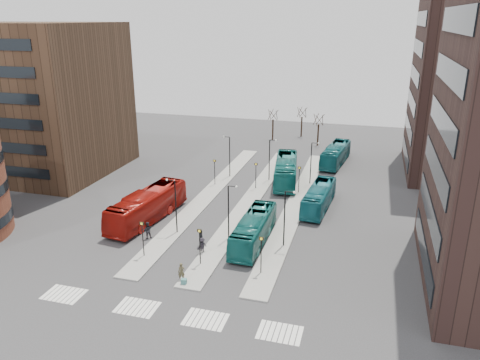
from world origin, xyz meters
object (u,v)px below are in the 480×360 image
(teal_bus_a, at_px, (254,229))
(commuter_c, at_px, (202,246))
(teal_bus_b, at_px, (286,170))
(teal_bus_d, at_px, (336,154))
(commuter_a, at_px, (148,230))
(commuter_b, at_px, (201,238))
(teal_bus_c, at_px, (319,197))
(red_bus, at_px, (147,206))
(suitcase, at_px, (184,282))
(traveller, at_px, (181,272))

(teal_bus_a, distance_m, commuter_c, 5.85)
(teal_bus_b, bearing_deg, teal_bus_d, 52.06)
(commuter_a, bearing_deg, commuter_b, 153.55)
(teal_bus_a, bearing_deg, teal_bus_c, 64.71)
(teal_bus_c, height_order, commuter_a, teal_bus_c)
(red_bus, height_order, teal_bus_b, red_bus)
(suitcase, relative_size, teal_bus_c, 0.06)
(teal_bus_b, xyz_separation_m, commuter_a, (-10.98, -22.22, -0.83))
(red_bus, relative_size, traveller, 7.58)
(teal_bus_c, distance_m, traveller, 22.78)
(traveller, relative_size, commuter_c, 1.00)
(red_bus, height_order, teal_bus_d, red_bus)
(traveller, relative_size, commuter_b, 0.93)
(commuter_a, bearing_deg, teal_bus_a, 166.44)
(red_bus, xyz_separation_m, commuter_b, (8.35, -4.60, -0.89))
(suitcase, xyz_separation_m, teal_bus_d, (9.76, 40.89, 1.29))
(commuter_a, relative_size, commuter_c, 1.09)
(teal_bus_b, relative_size, traveller, 7.37)
(commuter_c, bearing_deg, teal_bus_d, -165.81)
(teal_bus_d, distance_m, commuter_a, 37.34)
(teal_bus_c, distance_m, commuter_c, 18.10)
(teal_bus_d, height_order, commuter_c, teal_bus_d)
(red_bus, height_order, commuter_c, red_bus)
(commuter_b, distance_m, commuter_c, 1.54)
(suitcase, height_order, commuter_a, commuter_a)
(teal_bus_a, relative_size, traveller, 6.42)
(teal_bus_c, bearing_deg, teal_bus_a, -110.98)
(teal_bus_d, bearing_deg, suitcase, -95.94)
(teal_bus_b, distance_m, teal_bus_c, 10.50)
(commuter_b, xyz_separation_m, commuter_c, (0.62, -1.40, -0.07))
(teal_bus_c, relative_size, traveller, 6.15)
(commuter_a, bearing_deg, teal_bus_c, -165.33)
(red_bus, distance_m, teal_bus_c, 20.98)
(teal_bus_a, xyz_separation_m, teal_bus_c, (5.48, 11.37, -0.07))
(teal_bus_b, xyz_separation_m, commuter_b, (-4.73, -22.48, -0.84))
(commuter_b, bearing_deg, teal_bus_b, -35.31)
(red_bus, bearing_deg, commuter_b, -21.11)
(teal_bus_a, xyz_separation_m, commuter_b, (-5.05, -2.36, -0.61))
(suitcase, distance_m, traveller, 1.01)
(teal_bus_d, xyz_separation_m, commuter_c, (-10.26, -34.83, -0.74))
(suitcase, height_order, teal_bus_a, teal_bus_a)
(teal_bus_c, bearing_deg, teal_bus_b, 128.29)
(commuter_b, bearing_deg, traveller, 161.84)
(suitcase, bearing_deg, teal_bus_c, 56.73)
(teal_bus_c, bearing_deg, traveller, -111.04)
(commuter_c, bearing_deg, suitcase, 35.31)
(teal_bus_a, relative_size, teal_bus_c, 1.04)
(red_bus, bearing_deg, teal_bus_a, -1.76)
(commuter_a, bearing_deg, red_bus, -88.22)
(suitcase, distance_m, commuter_b, 7.57)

